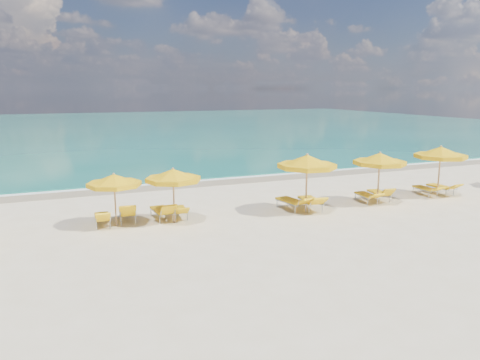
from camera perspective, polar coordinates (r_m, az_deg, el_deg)
name	(u,v)px	position (r m, az deg, el deg)	size (l,w,h in m)	color
ground_plane	(254,214)	(19.69, 1.67, -4.21)	(120.00, 120.00, 0.00)	beige
ocean	(109,128)	(66.00, -15.67, 6.16)	(120.00, 80.00, 0.30)	#126756
wet_sand_band	(200,182)	(26.44, -4.88, -0.28)	(120.00, 2.60, 0.01)	tan
foam_line	(196,180)	(27.19, -5.39, 0.02)	(120.00, 1.20, 0.03)	white
whitecap_near	(77,164)	(34.77, -19.25, 1.87)	(14.00, 0.36, 0.05)	white
whitecap_far	(228,144)	(44.54, -1.52, 4.38)	(18.00, 0.30, 0.05)	white
umbrella_2	(114,181)	(18.27, -15.10, -0.09)	(2.14, 2.14, 2.08)	tan
umbrella_3	(173,176)	(18.26, -8.15, 0.51)	(2.34, 2.34, 2.20)	tan
umbrella_4	(307,162)	(19.84, 8.18, 2.17)	(3.09, 3.09, 2.53)	tan
umbrella_5	(380,159)	(22.10, 16.67, 2.43)	(2.75, 2.75, 2.40)	tan
umbrella_6	(441,153)	(24.69, 23.27, 3.05)	(2.65, 2.65, 2.50)	tan
lounger_2_left	(102,220)	(18.81, -16.43, -4.75)	(0.63, 1.65, 0.75)	#A5A8AD
lounger_2_right	(127,215)	(19.21, -13.56, -4.20)	(0.79, 1.84, 0.89)	#A5A8AD
lounger_3_left	(162,214)	(19.11, -9.47, -4.12)	(0.75, 1.83, 0.86)	#A5A8AD
lounger_3_right	(180,213)	(19.29, -7.38, -4.01)	(0.72, 1.70, 0.67)	#A5A8AD
lounger_4_left	(292,205)	(20.44, 6.34, -3.01)	(0.97, 2.06, 0.79)	#A5A8AD
lounger_4_right	(311,204)	(20.63, 8.60, -2.93)	(0.99, 2.09, 0.82)	#A5A8AD
lounger_5_left	(367,198)	(22.46, 15.18, -2.14)	(0.75, 1.78, 0.65)	#A5A8AD
lounger_5_right	(379,196)	(23.02, 16.60, -1.87)	(0.85, 1.78, 0.79)	#A5A8AD
lounger_6_left	(426,191)	(24.88, 21.69, -1.28)	(0.62, 1.75, 0.63)	#A5A8AD
lounger_6_right	(441,190)	(25.51, 23.32, -1.08)	(0.67, 1.83, 0.71)	#A5A8AD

